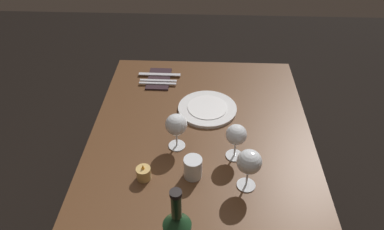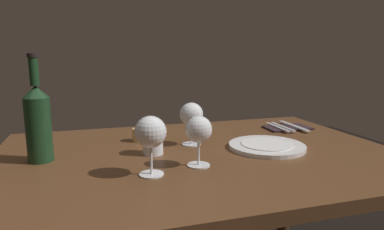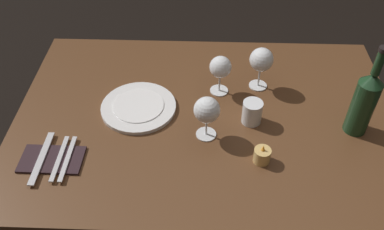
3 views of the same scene
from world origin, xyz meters
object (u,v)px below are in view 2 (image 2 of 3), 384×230
(fork_outer, at_px, (277,127))
(wine_glass_left, at_px, (191,115))
(wine_bottle, at_px, (38,121))
(votive_candle, at_px, (139,135))
(folded_napkin, at_px, (287,128))
(fork_inner, at_px, (282,127))
(dinner_plate, at_px, (267,146))
(wine_glass_right, at_px, (199,131))
(table_knife, at_px, (294,126))
(wine_glass_centre, at_px, (151,133))
(water_tumbler, at_px, (153,143))

(fork_outer, bearing_deg, wine_glass_left, -163.39)
(wine_bottle, distance_m, votive_candle, 0.36)
(folded_napkin, bearing_deg, wine_bottle, -170.01)
(wine_bottle, distance_m, fork_inner, 0.95)
(wine_glass_left, distance_m, votive_candle, 0.22)
(wine_glass_left, bearing_deg, votive_candle, 148.44)
(wine_bottle, height_order, fork_outer, wine_bottle)
(dinner_plate, height_order, folded_napkin, dinner_plate)
(wine_glass_right, relative_size, fork_inner, 0.82)
(wine_glass_left, distance_m, wine_glass_right, 0.23)
(wine_glass_right, height_order, table_knife, wine_glass_right)
(wine_glass_left, relative_size, wine_glass_right, 1.03)
(folded_napkin, height_order, fork_outer, fork_outer)
(folded_napkin, distance_m, fork_outer, 0.05)
(votive_candle, bearing_deg, dinner_plate, -28.62)
(wine_glass_right, height_order, votive_candle, wine_glass_right)
(wine_glass_right, height_order, folded_napkin, wine_glass_right)
(fork_outer, bearing_deg, table_knife, 0.00)
(wine_glass_centre, height_order, fork_outer, wine_glass_centre)
(water_tumbler, bearing_deg, wine_glass_left, 24.79)
(water_tumbler, relative_size, fork_outer, 0.45)
(wine_glass_right, bearing_deg, wine_glass_centre, -166.53)
(wine_glass_right, height_order, wine_bottle, wine_bottle)
(wine_glass_centre, bearing_deg, folded_napkin, 30.13)
(wine_glass_right, height_order, dinner_plate, wine_glass_right)
(dinner_plate, bearing_deg, wine_glass_right, -159.38)
(water_tumbler, height_order, folded_napkin, water_tumbler)
(folded_napkin, bearing_deg, fork_inner, -180.00)
(water_tumbler, xyz_separation_m, table_knife, (0.65, 0.19, -0.03))
(folded_napkin, bearing_deg, wine_glass_right, -145.97)
(water_tumbler, relative_size, folded_napkin, 0.42)
(wine_glass_centre, xyz_separation_m, dinner_plate, (0.42, 0.14, -0.11))
(wine_glass_left, xyz_separation_m, fork_inner, (0.44, 0.13, -0.10))
(wine_glass_left, height_order, table_knife, wine_glass_left)
(wine_glass_left, xyz_separation_m, dinner_plate, (0.24, -0.12, -0.10))
(table_knife, bearing_deg, wine_glass_centre, -150.97)
(fork_inner, bearing_deg, fork_outer, 180.00)
(dinner_plate, distance_m, folded_napkin, 0.34)
(wine_glass_centre, bearing_deg, wine_bottle, 144.42)
(wine_glass_left, relative_size, water_tumbler, 1.87)
(wine_glass_left, relative_size, table_knife, 0.72)
(water_tumbler, distance_m, dinner_plate, 0.39)
(fork_outer, bearing_deg, water_tumbler, -161.15)
(wine_glass_centre, height_order, fork_inner, wine_glass_centre)
(fork_outer, bearing_deg, votive_candle, -177.93)
(wine_glass_right, relative_size, votive_candle, 2.20)
(wine_bottle, height_order, folded_napkin, wine_bottle)
(fork_outer, height_order, table_knife, same)
(water_tumbler, distance_m, fork_inner, 0.63)
(water_tumbler, xyz_separation_m, fork_inner, (0.59, 0.19, -0.03))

